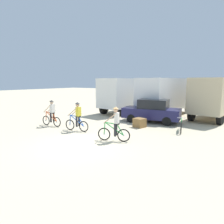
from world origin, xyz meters
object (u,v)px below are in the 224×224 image
(box_truck_avon_van, at_px, (166,95))
(bicycle_spare, at_px, (181,125))
(box_truck_tan_camper, at_px, (216,96))
(cyclist_near_camera, at_px, (115,125))
(box_truck_white_box, at_px, (127,93))
(supply_crate, at_px, (140,123))
(cyclist_orange_shirt, at_px, (52,114))
(sedan_parked, at_px, (152,111))
(cyclist_cowboy_hat, at_px, (77,118))

(box_truck_avon_van, distance_m, bicycle_spare, 6.06)
(box_truck_tan_camper, relative_size, cyclist_near_camera, 3.85)
(cyclist_near_camera, bearing_deg, box_truck_tan_camper, 70.82)
(box_truck_tan_camper, bearing_deg, box_truck_white_box, -171.97)
(cyclist_near_camera, xyz_separation_m, supply_crate, (-0.34, 3.58, -0.54))
(box_truck_white_box, bearing_deg, cyclist_orange_shirt, -98.13)
(box_truck_avon_van, bearing_deg, box_truck_tan_camper, 11.21)
(box_truck_white_box, xyz_separation_m, sedan_parked, (4.06, -3.21, -0.99))
(box_truck_white_box, relative_size, cyclist_near_camera, 3.81)
(box_truck_avon_van, bearing_deg, cyclist_near_camera, -86.93)
(supply_crate, bearing_deg, bicycle_spare, 8.08)
(cyclist_orange_shirt, distance_m, cyclist_cowboy_hat, 2.44)
(cyclist_orange_shirt, relative_size, bicycle_spare, 1.08)
(box_truck_white_box, xyz_separation_m, box_truck_avon_van, (3.87, 0.32, 0.00))
(cyclist_cowboy_hat, distance_m, cyclist_near_camera, 3.14)
(cyclist_cowboy_hat, relative_size, supply_crate, 2.61)
(cyclist_cowboy_hat, distance_m, bicycle_spare, 6.47)
(box_truck_avon_van, bearing_deg, supply_crate, -88.43)
(box_truck_avon_van, bearing_deg, sedan_parked, -86.91)
(bicycle_spare, xyz_separation_m, supply_crate, (-2.67, -0.38, -0.09))
(box_truck_avon_van, relative_size, box_truck_tan_camper, 1.00)
(box_truck_avon_van, xyz_separation_m, bicycle_spare, (2.82, -5.15, -1.48))
(box_truck_tan_camper, height_order, cyclist_near_camera, box_truck_tan_camper)
(box_truck_avon_van, distance_m, sedan_parked, 3.67)
(box_truck_white_box, height_order, sedan_parked, box_truck_white_box)
(box_truck_avon_van, height_order, supply_crate, box_truck_avon_van)
(box_truck_avon_van, bearing_deg, cyclist_orange_shirt, -120.35)
(box_truck_white_box, xyz_separation_m, cyclist_near_camera, (4.35, -8.79, -1.03))
(box_truck_avon_van, xyz_separation_m, supply_crate, (0.15, -5.53, -1.57))
(sedan_parked, bearing_deg, box_truck_white_box, 141.63)
(box_truck_avon_van, distance_m, cyclist_orange_shirt, 10.05)
(bicycle_spare, bearing_deg, box_truck_white_box, 144.13)
(sedan_parked, distance_m, cyclist_orange_shirt, 7.31)
(cyclist_orange_shirt, bearing_deg, supply_crate, 30.76)
(cyclist_orange_shirt, height_order, cyclist_near_camera, same)
(cyclist_near_camera, height_order, bicycle_spare, cyclist_near_camera)
(supply_crate, bearing_deg, box_truck_avon_van, 91.57)
(bicycle_spare, relative_size, supply_crate, 2.42)
(sedan_parked, xyz_separation_m, cyclist_cowboy_hat, (-2.80, -5.11, -0.04))
(cyclist_orange_shirt, xyz_separation_m, cyclist_cowboy_hat, (2.44, -0.02, 0.00))
(sedan_parked, distance_m, cyclist_near_camera, 5.58)
(box_truck_white_box, height_order, box_truck_avon_van, same)
(supply_crate, bearing_deg, cyclist_orange_shirt, -149.24)
(cyclist_orange_shirt, bearing_deg, cyclist_cowboy_hat, -0.42)
(sedan_parked, distance_m, bicycle_spare, 3.12)
(cyclist_orange_shirt, distance_m, cyclist_near_camera, 5.56)
(cyclist_orange_shirt, distance_m, bicycle_spare, 8.61)
(cyclist_cowboy_hat, xyz_separation_m, bicycle_spare, (5.43, 3.49, -0.45))
(cyclist_cowboy_hat, height_order, supply_crate, cyclist_cowboy_hat)
(box_truck_white_box, bearing_deg, sedan_parked, -38.37)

